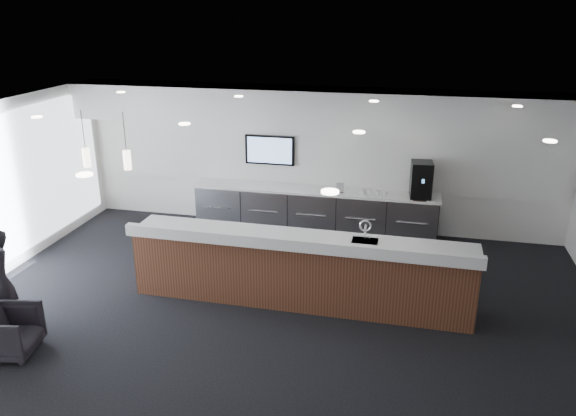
% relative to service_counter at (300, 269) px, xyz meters
% --- Properties ---
extents(ground, '(10.00, 10.00, 0.00)m').
position_rel_service_counter_xyz_m(ground, '(-0.30, -0.69, -0.57)').
color(ground, black).
rests_on(ground, ground).
extents(ceiling, '(10.00, 8.00, 0.02)m').
position_rel_service_counter_xyz_m(ceiling, '(-0.30, -0.69, 2.43)').
color(ceiling, black).
rests_on(ceiling, back_wall).
extents(back_wall, '(10.00, 0.02, 3.00)m').
position_rel_service_counter_xyz_m(back_wall, '(-0.30, 3.31, 0.93)').
color(back_wall, white).
rests_on(back_wall, ground).
extents(soffit_bulkhead, '(10.00, 0.90, 0.70)m').
position_rel_service_counter_xyz_m(soffit_bulkhead, '(-0.30, 2.86, 2.08)').
color(soffit_bulkhead, white).
rests_on(soffit_bulkhead, back_wall).
extents(alcove_panel, '(9.80, 0.06, 1.40)m').
position_rel_service_counter_xyz_m(alcove_panel, '(-0.30, 3.28, 1.03)').
color(alcove_panel, white).
rests_on(alcove_panel, back_wall).
extents(back_credenza, '(5.06, 0.66, 0.95)m').
position_rel_service_counter_xyz_m(back_credenza, '(-0.30, 2.95, -0.10)').
color(back_credenza, '#93969B').
rests_on(back_credenza, ground).
extents(wall_tv, '(1.05, 0.08, 0.62)m').
position_rel_service_counter_xyz_m(wall_tv, '(-1.30, 3.21, 1.08)').
color(wall_tv, black).
rests_on(wall_tv, back_wall).
extents(pendant_left, '(0.12, 0.12, 0.30)m').
position_rel_service_counter_xyz_m(pendant_left, '(-2.70, 0.11, 1.68)').
color(pendant_left, beige).
rests_on(pendant_left, ceiling).
extents(pendant_right, '(0.12, 0.12, 0.30)m').
position_rel_service_counter_xyz_m(pendant_right, '(-3.40, 0.11, 1.68)').
color(pendant_right, beige).
rests_on(pendant_right, ceiling).
extents(ceiling_can_lights, '(7.00, 5.00, 0.02)m').
position_rel_service_counter_xyz_m(ceiling_can_lights, '(-0.30, -0.69, 2.40)').
color(ceiling_can_lights, silver).
rests_on(ceiling_can_lights, ceiling).
extents(service_counter, '(5.44, 0.96, 1.49)m').
position_rel_service_counter_xyz_m(service_counter, '(0.00, 0.00, 0.00)').
color(service_counter, '#4C2B19').
rests_on(service_counter, ground).
extents(coffee_machine, '(0.44, 0.55, 0.71)m').
position_rel_service_counter_xyz_m(coffee_machine, '(1.82, 2.92, 0.73)').
color(coffee_machine, black).
rests_on(coffee_machine, back_credenza).
extents(info_sign_left, '(0.16, 0.07, 0.22)m').
position_rel_service_counter_xyz_m(info_sign_left, '(0.23, 2.84, 0.49)').
color(info_sign_left, white).
rests_on(info_sign_left, back_credenza).
extents(info_sign_right, '(0.16, 0.07, 0.21)m').
position_rel_service_counter_xyz_m(info_sign_right, '(0.25, 2.82, 0.48)').
color(info_sign_right, white).
rests_on(info_sign_right, back_credenza).
extents(armchair, '(0.84, 0.82, 0.66)m').
position_rel_service_counter_xyz_m(armchair, '(-3.58, -2.25, -0.25)').
color(armchair, black).
rests_on(armchair, ground).
extents(lounge_guest, '(0.64, 0.68, 1.55)m').
position_rel_service_counter_xyz_m(lounge_guest, '(-4.03, -1.73, 0.20)').
color(lounge_guest, black).
rests_on(lounge_guest, ground).
extents(cup_0, '(0.11, 0.11, 0.10)m').
position_rel_service_counter_xyz_m(cup_0, '(1.14, 2.82, 0.43)').
color(cup_0, white).
rests_on(cup_0, back_credenza).
extents(cup_1, '(0.15, 0.15, 0.10)m').
position_rel_service_counter_xyz_m(cup_1, '(1.00, 2.82, 0.43)').
color(cup_1, white).
rests_on(cup_1, back_credenza).
extents(cup_2, '(0.14, 0.14, 0.10)m').
position_rel_service_counter_xyz_m(cup_2, '(0.86, 2.82, 0.43)').
color(cup_2, white).
rests_on(cup_2, back_credenza).
extents(cup_3, '(0.14, 0.14, 0.10)m').
position_rel_service_counter_xyz_m(cup_3, '(0.72, 2.82, 0.43)').
color(cup_3, white).
rests_on(cup_3, back_credenza).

